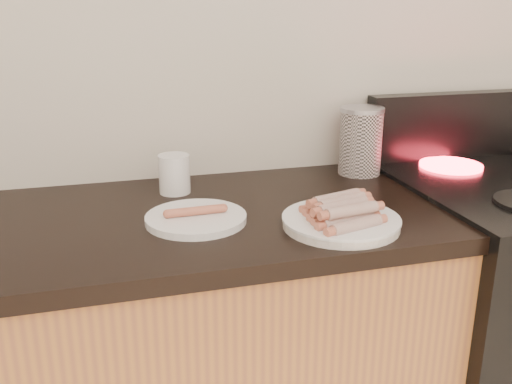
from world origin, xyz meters
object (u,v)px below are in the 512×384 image
object	(u,v)px
main_plate	(341,223)
canister	(361,141)
mug	(174,174)
side_plate	(196,218)

from	to	relation	value
main_plate	canister	xyz separation A→B (m)	(0.22, 0.37, 0.09)
main_plate	mug	world-z (taller)	mug
main_plate	side_plate	distance (m)	0.32
main_plate	side_plate	size ratio (longest dim) A/B	1.13
main_plate	mug	xyz separation A→B (m)	(-0.32, 0.34, 0.04)
mug	side_plate	bearing A→B (deg)	-85.69
main_plate	canister	distance (m)	0.44
canister	mug	size ratio (longest dim) A/B	1.91
side_plate	canister	bearing A→B (deg)	26.25
main_plate	canister	world-z (taller)	canister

